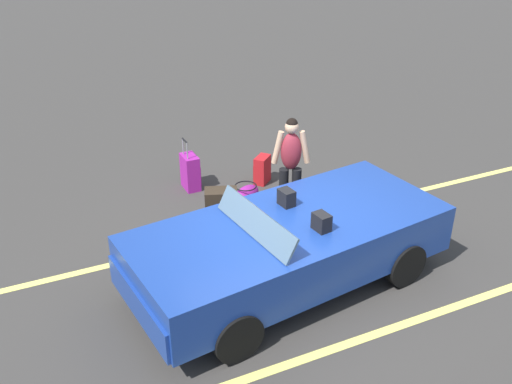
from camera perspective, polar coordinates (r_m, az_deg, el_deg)
The scene contains 9 objects.
ground_plane at distance 7.54m, azimuth 3.26°, elevation -9.15°, with size 80.00×80.00×0.00m, color #383533.
lot_line_near at distance 8.57m, azimuth -1.00°, elevation -4.14°, with size 18.00×0.12×0.01m, color #EAE066.
lot_line_mid at distance 6.68m, azimuth 8.72°, elevation -15.27°, with size 18.00×0.12×0.01m, color #EAE066.
convertible_car at distance 7.11m, azimuth 2.00°, elevation -5.90°, with size 4.33×2.29×1.24m.
suitcase_large_black at distance 8.38m, azimuth -3.53°, elevation -2.04°, with size 0.55×0.43×0.74m.
suitcase_medium_bright at distance 9.79m, azimuth -6.70°, elevation 2.04°, with size 0.27×0.40×0.93m.
suitcase_small_carryon at distance 9.96m, azimuth 0.62°, elevation 2.29°, with size 0.39×0.38×0.50m.
duffel_bag at distance 9.28m, azimuth -1.06°, elevation -0.33°, with size 0.70×0.60×0.34m.
traveler_person at distance 8.61m, azimuth 3.56°, elevation 3.01°, with size 0.59×0.33×1.65m.
Camera 1 is at (2.90, 5.30, 4.52)m, focal length 39.24 mm.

